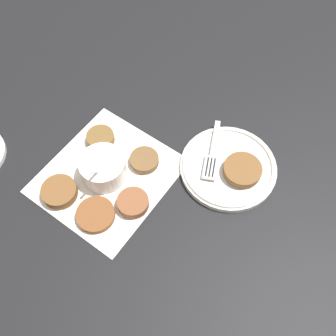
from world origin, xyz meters
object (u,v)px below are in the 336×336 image
(fork, at_px, (212,156))
(fritter_on_plate, at_px, (242,170))
(sauce_bowl, at_px, (103,168))
(serving_plate, at_px, (228,167))

(fork, bearing_deg, fritter_on_plate, -96.27)
(sauce_bowl, height_order, fork, sauce_bowl)
(sauce_bowl, distance_m, serving_plate, 0.26)
(serving_plate, xyz_separation_m, fork, (0.00, 0.04, 0.01))
(sauce_bowl, bearing_deg, fork, -56.01)
(sauce_bowl, xyz_separation_m, fritter_on_plate, (0.12, -0.26, -0.00))
(fritter_on_plate, bearing_deg, serving_plate, 83.53)
(serving_plate, distance_m, fritter_on_plate, 0.03)
(sauce_bowl, distance_m, fritter_on_plate, 0.29)
(fritter_on_plate, distance_m, fork, 0.07)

